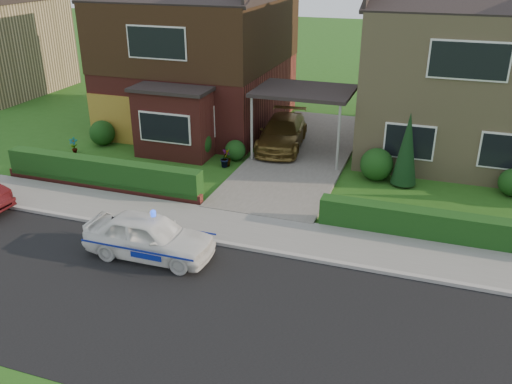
% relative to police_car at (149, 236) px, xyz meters
% --- Properties ---
extents(ground, '(120.00, 120.00, 0.00)m').
position_rel_police_car_xyz_m(ground, '(1.95, -1.87, -0.62)').
color(ground, '#245516').
rests_on(ground, ground).
extents(road, '(60.00, 6.00, 0.02)m').
position_rel_police_car_xyz_m(road, '(1.95, -1.87, -0.62)').
color(road, black).
rests_on(road, ground).
extents(kerb, '(60.00, 0.16, 0.12)m').
position_rel_police_car_xyz_m(kerb, '(1.95, 1.18, -0.56)').
color(kerb, '#9E9993').
rests_on(kerb, ground).
extents(sidewalk, '(60.00, 2.00, 0.10)m').
position_rel_police_car_xyz_m(sidewalk, '(1.95, 2.23, -0.57)').
color(sidewalk, slate).
rests_on(sidewalk, ground).
extents(driveway, '(3.80, 12.00, 0.12)m').
position_rel_police_car_xyz_m(driveway, '(1.95, 9.13, -0.56)').
color(driveway, '#666059').
rests_on(driveway, ground).
extents(house_left, '(7.50, 9.53, 7.25)m').
position_rel_police_car_xyz_m(house_left, '(-3.84, 12.04, 3.19)').
color(house_left, maroon).
rests_on(house_left, ground).
extents(house_right, '(7.50, 8.06, 7.25)m').
position_rel_police_car_xyz_m(house_right, '(7.75, 12.13, 3.05)').
color(house_right, tan).
rests_on(house_right, ground).
extents(carport_link, '(3.80, 3.00, 2.77)m').
position_rel_police_car_xyz_m(carport_link, '(1.95, 9.09, 2.04)').
color(carport_link, black).
rests_on(carport_link, ground).
extents(garage_door, '(2.20, 0.10, 2.10)m').
position_rel_police_car_xyz_m(garage_door, '(-6.30, 8.09, 0.43)').
color(garage_door, olive).
rests_on(garage_door, ground).
extents(dwarf_wall, '(7.70, 0.25, 0.36)m').
position_rel_police_car_xyz_m(dwarf_wall, '(-3.85, 3.43, -0.44)').
color(dwarf_wall, maroon).
rests_on(dwarf_wall, ground).
extents(hedge_left, '(7.50, 0.55, 0.90)m').
position_rel_police_car_xyz_m(hedge_left, '(-3.85, 3.58, -0.62)').
color(hedge_left, black).
rests_on(hedge_left, ground).
extents(hedge_right, '(7.50, 0.55, 0.80)m').
position_rel_police_car_xyz_m(hedge_right, '(7.75, 3.48, -0.62)').
color(hedge_right, black).
rests_on(hedge_right, ground).
extents(shrub_left_far, '(1.08, 1.08, 1.08)m').
position_rel_police_car_xyz_m(shrub_left_far, '(-6.55, 7.63, -0.08)').
color(shrub_left_far, black).
rests_on(shrub_left_far, ground).
extents(shrub_left_mid, '(1.32, 1.32, 1.32)m').
position_rel_police_car_xyz_m(shrub_left_mid, '(-2.05, 7.43, 0.04)').
color(shrub_left_mid, black).
rests_on(shrub_left_mid, ground).
extents(shrub_left_near, '(0.84, 0.84, 0.84)m').
position_rel_police_car_xyz_m(shrub_left_near, '(-0.45, 7.73, -0.20)').
color(shrub_left_near, black).
rests_on(shrub_left_near, ground).
extents(shrub_right_near, '(1.20, 1.20, 1.20)m').
position_rel_police_car_xyz_m(shrub_right_near, '(5.15, 7.53, -0.02)').
color(shrub_right_near, black).
rests_on(shrub_right_near, ground).
extents(conifer_a, '(0.90, 0.90, 2.60)m').
position_rel_police_car_xyz_m(conifer_a, '(6.15, 7.33, 0.68)').
color(conifer_a, black).
rests_on(conifer_a, ground).
extents(police_car, '(3.33, 3.63, 1.40)m').
position_rel_police_car_xyz_m(police_car, '(0.00, 0.00, 0.00)').
color(police_car, white).
rests_on(police_car, ground).
extents(driveway_car, '(2.23, 4.45, 1.24)m').
position_rel_police_car_xyz_m(driveway_car, '(0.95, 9.61, 0.12)').
color(driveway_car, brown).
rests_on(driveway_car, driveway).
extents(potted_plant_a, '(0.42, 0.35, 0.68)m').
position_rel_police_car_xyz_m(potted_plant_a, '(-7.05, 6.29, -0.28)').
color(potted_plant_a, gray).
rests_on(potted_plant_a, ground).
extents(potted_plant_b, '(0.49, 0.46, 0.71)m').
position_rel_police_car_xyz_m(potted_plant_b, '(-0.55, 6.89, -0.26)').
color(potted_plant_b, gray).
rests_on(potted_plant_b, ground).
extents(potted_plant_c, '(0.44, 0.44, 0.66)m').
position_rel_police_car_xyz_m(potted_plant_c, '(-0.55, 7.00, -0.28)').
color(potted_plant_c, gray).
rests_on(potted_plant_c, ground).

